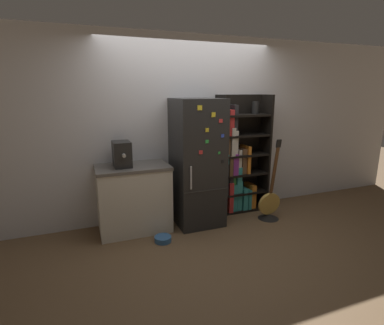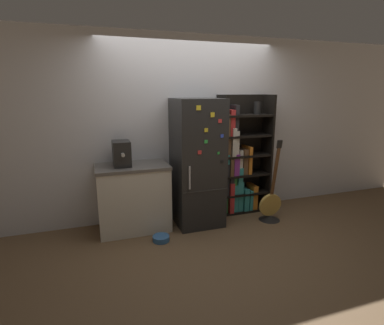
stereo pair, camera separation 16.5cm
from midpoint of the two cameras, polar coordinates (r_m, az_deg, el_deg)
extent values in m
plane|color=brown|center=(4.31, 2.59, -11.71)|extent=(16.00, 16.00, 0.00)
cube|color=silver|center=(4.38, 0.53, 6.50)|extent=(8.00, 0.05, 2.60)
cube|color=black|center=(4.12, 2.12, -0.03)|extent=(0.63, 0.66, 1.74)
cube|color=#333333|center=(3.91, 3.79, -5.41)|extent=(0.62, 0.01, 0.01)
cube|color=#B2B2B7|center=(3.77, 0.80, -2.94)|extent=(0.02, 0.02, 0.30)
cube|color=yellow|center=(3.67, 2.58, 10.37)|extent=(0.06, 0.01, 0.06)
cube|color=yellow|center=(3.73, 3.98, 6.17)|extent=(0.05, 0.01, 0.05)
cube|color=green|center=(3.75, 3.92, 3.98)|extent=(0.04, 0.01, 0.04)
cube|color=blue|center=(3.83, 6.97, 5.03)|extent=(0.04, 0.01, 0.04)
cube|color=red|center=(3.79, 6.63, 7.86)|extent=(0.05, 0.01, 0.05)
cube|color=yellow|center=(3.74, 5.23, 9.04)|extent=(0.06, 0.02, 0.06)
cube|color=black|center=(3.89, 6.95, 0.15)|extent=(0.04, 0.01, 0.04)
cube|color=green|center=(3.85, 6.29, 1.79)|extent=(0.03, 0.01, 0.03)
cube|color=red|center=(3.74, 2.74, 1.93)|extent=(0.05, 0.01, 0.05)
cube|color=black|center=(4.43, 6.59, 1.10)|extent=(0.03, 0.34, 1.78)
cube|color=black|center=(4.80, 14.94, 1.69)|extent=(0.03, 0.34, 1.78)
cube|color=black|center=(4.73, 10.03, 1.78)|extent=(0.80, 0.03, 1.78)
cube|color=black|center=(4.86, 10.47, -8.73)|extent=(0.74, 0.31, 0.03)
cube|color=black|center=(4.76, 10.62, -5.59)|extent=(0.74, 0.31, 0.03)
cube|color=black|center=(4.67, 10.77, -2.15)|extent=(0.74, 0.31, 0.03)
cube|color=black|center=(4.60, 10.93, 1.41)|extent=(0.74, 0.31, 0.03)
cube|color=black|center=(4.55, 11.10, 5.07)|extent=(0.74, 0.31, 0.03)
cube|color=black|center=(4.52, 11.27, 8.79)|extent=(0.74, 0.31, 0.03)
cube|color=#338C3F|center=(4.64, 6.99, -6.68)|extent=(0.07, 0.22, 0.42)
cube|color=red|center=(4.65, 7.97, -6.35)|extent=(0.07, 0.29, 0.47)
cube|color=teal|center=(4.71, 8.81, -6.44)|extent=(0.07, 0.25, 0.42)
cube|color=teal|center=(4.73, 9.72, -6.10)|extent=(0.08, 0.23, 0.47)
cube|color=teal|center=(4.79, 10.68, -6.66)|extent=(0.08, 0.28, 0.34)
cube|color=teal|center=(4.84, 11.49, -6.70)|extent=(0.05, 0.28, 0.31)
cube|color=orange|center=(4.87, 12.26, -6.23)|extent=(0.08, 0.25, 0.37)
cube|color=#262628|center=(4.53, 7.20, -3.04)|extent=(0.07, 0.24, 0.48)
cube|color=#262628|center=(4.58, 8.06, -3.36)|extent=(0.07, 0.26, 0.41)
cube|color=#338C3F|center=(4.60, 8.80, -3.01)|extent=(0.05, 0.22, 0.45)
cube|color=teal|center=(4.64, 9.68, -3.23)|extent=(0.08, 0.22, 0.41)
cube|color=teal|center=(4.48, 7.21, -0.34)|extent=(0.06, 0.25, 0.32)
cube|color=brown|center=(4.51, 7.99, -0.45)|extent=(0.06, 0.29, 0.30)
cube|color=purple|center=(4.54, 8.96, -0.24)|extent=(0.08, 0.25, 0.32)
cube|color=silver|center=(4.57, 9.83, 0.16)|extent=(0.05, 0.21, 0.37)
cube|color=brown|center=(4.61, 10.59, 0.32)|extent=(0.07, 0.24, 0.38)
cube|color=orange|center=(4.64, 11.39, 0.58)|extent=(0.05, 0.26, 0.42)
cube|color=brown|center=(4.41, 7.43, 4.20)|extent=(0.08, 0.25, 0.45)
cube|color=silver|center=(4.45, 8.43, 4.00)|extent=(0.06, 0.28, 0.41)
cube|color=silver|center=(4.48, 9.18, 3.75)|extent=(0.04, 0.22, 0.37)
cube|color=brown|center=(4.37, 7.39, 7.13)|extent=(0.05, 0.27, 0.31)
cube|color=red|center=(4.39, 8.28, 7.53)|extent=(0.07, 0.23, 0.37)
cube|color=#262628|center=(4.44, 9.09, 7.99)|extent=(0.05, 0.22, 0.44)
cylinder|color=black|center=(4.60, 13.36, 10.08)|extent=(0.10, 0.10, 0.18)
cube|color=beige|center=(4.09, -9.93, -6.84)|extent=(0.92, 0.55, 0.85)
cube|color=#5B5651|center=(3.96, -10.19, -0.78)|extent=(0.94, 0.57, 0.04)
cube|color=black|center=(3.91, -12.10, 1.68)|extent=(0.22, 0.29, 0.32)
cylinder|color=#A5A39E|center=(3.73, -11.79, 1.40)|extent=(0.04, 0.06, 0.04)
cone|color=black|center=(4.60, 15.52, -10.10)|extent=(0.31, 0.31, 0.06)
cylinder|color=gold|center=(4.53, 15.68, -7.78)|extent=(0.34, 0.09, 0.34)
cube|color=brown|center=(4.31, 16.64, -1.69)|extent=(0.04, 0.12, 0.69)
cube|color=black|center=(4.19, 17.43, 3.35)|extent=(0.07, 0.04, 0.11)
cylinder|color=#3366A5|center=(3.87, -4.66, -14.22)|extent=(0.21, 0.21, 0.07)
torus|color=#3366A5|center=(3.86, -4.67, -13.85)|extent=(0.21, 0.21, 0.01)
camera|label=1|loc=(0.08, -88.85, 0.27)|focal=28.00mm
camera|label=2|loc=(0.08, 91.15, -0.27)|focal=28.00mm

